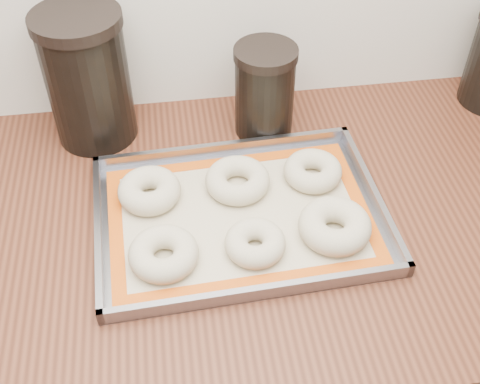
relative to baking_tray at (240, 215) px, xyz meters
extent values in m
cube|color=slate|center=(0.23, 0.01, -0.48)|extent=(3.00, 0.65, 0.86)
cube|color=#5D2E1B|center=(0.23, 0.01, -0.03)|extent=(3.06, 0.68, 0.04)
cube|color=gray|center=(0.00, 0.00, 0.00)|extent=(0.47, 0.35, 0.00)
cube|color=gray|center=(-0.01, 0.16, 0.01)|extent=(0.46, 0.03, 0.02)
cube|color=gray|center=(0.01, -0.16, 0.01)|extent=(0.46, 0.03, 0.02)
cube|color=gray|center=(-0.22, -0.01, 0.01)|extent=(0.02, 0.33, 0.02)
cube|color=gray|center=(0.22, 0.01, 0.01)|extent=(0.02, 0.33, 0.02)
cube|color=#C6B793|center=(0.00, 0.00, 0.00)|extent=(0.43, 0.31, 0.00)
cube|color=#CD500D|center=(-0.01, 0.13, 0.00)|extent=(0.42, 0.04, 0.00)
cube|color=#CD500D|center=(0.01, -0.13, 0.00)|extent=(0.42, 0.04, 0.00)
cube|color=#CD500D|center=(-0.20, -0.01, 0.00)|extent=(0.03, 0.25, 0.00)
cube|color=#CD500D|center=(0.20, 0.01, 0.00)|extent=(0.03, 0.25, 0.00)
torus|color=beige|center=(-0.13, -0.08, 0.02)|extent=(0.11, 0.11, 0.04)
torus|color=beige|center=(0.01, -0.07, 0.02)|extent=(0.11, 0.11, 0.04)
torus|color=beige|center=(0.14, -0.06, 0.02)|extent=(0.13, 0.13, 0.04)
torus|color=beige|center=(-0.14, 0.06, 0.02)|extent=(0.13, 0.13, 0.04)
torus|color=beige|center=(0.01, 0.07, 0.02)|extent=(0.11, 0.11, 0.04)
torus|color=beige|center=(0.14, 0.07, 0.02)|extent=(0.12, 0.12, 0.04)
cylinder|color=black|center=(-0.23, 0.26, 0.10)|extent=(0.15, 0.15, 0.22)
cylinder|color=black|center=(-0.23, 0.26, 0.23)|extent=(0.15, 0.15, 0.02)
cylinder|color=black|center=(0.08, 0.22, 0.07)|extent=(0.11, 0.11, 0.16)
cylinder|color=black|center=(0.08, 0.22, 0.16)|extent=(0.11, 0.11, 0.02)
camera|label=1|loc=(-0.10, -0.66, 0.71)|focal=45.00mm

